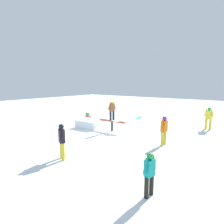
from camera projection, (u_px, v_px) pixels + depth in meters
ground_plane at (112, 131)px, 12.39m from camera, size 60.00×60.00×0.00m
rail_feature at (112, 122)px, 12.29m from camera, size 2.06×0.39×0.77m
snow_kicker_ramp at (90, 123)px, 13.44m from camera, size 1.88×1.59×0.58m
main_rider_on_rail at (112, 111)px, 12.16m from camera, size 1.36×0.70×1.40m
bystander_teal at (149, 172)px, 5.10m from camera, size 0.25×0.59×1.37m
bystander_orange at (164, 129)px, 9.45m from camera, size 0.27×0.72×1.59m
bystander_black at (62, 140)px, 7.65m from camera, size 0.62×0.36×1.60m
bystander_yellow at (209, 117)px, 12.66m from camera, size 0.69×0.34×1.63m
loose_snowboard_magenta at (108, 120)px, 16.17m from camera, size 1.22×0.93×0.02m
loose_snowboard_cyan at (139, 118)px, 17.12m from camera, size 0.55×1.46×0.02m
folding_chair at (88, 117)px, 15.46m from camera, size 0.62×0.62×0.88m
backpack_on_snow at (87, 115)px, 17.95m from camera, size 0.30×0.22×0.34m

